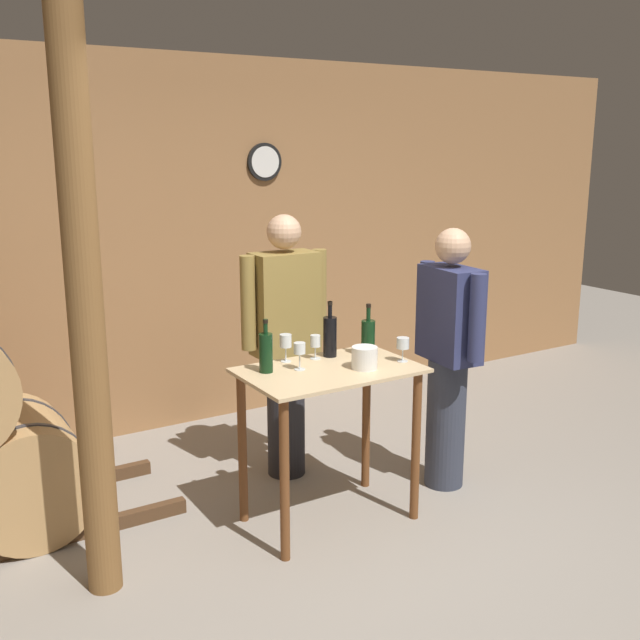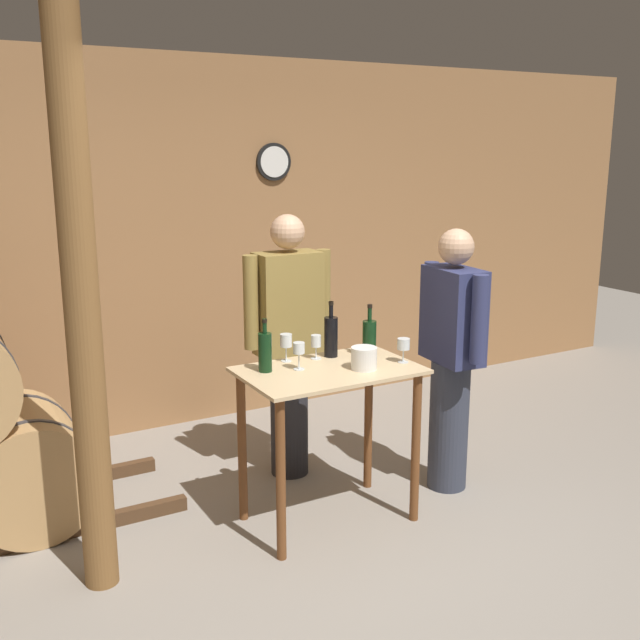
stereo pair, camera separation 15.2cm
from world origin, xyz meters
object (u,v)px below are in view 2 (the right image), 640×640
Objects in this scene: wine_bottle_left at (331,336)px; wine_bottle_center at (369,337)px; person_visitor_with_scarf at (452,355)px; ice_bucket at (364,358)px; wine_glass_far_side at (404,345)px; wine_glass_near_left at (299,349)px; wooden_post at (82,312)px; wine_bottle_far_left at (265,351)px; wine_glass_near_center at (286,341)px; wine_glass_near_right at (316,342)px; person_host at (288,341)px.

wine_bottle_left is 1.06× the size of wine_bottle_center.
ice_bucket is at bearing -171.20° from person_visitor_with_scarf.
wine_glass_far_side is (0.29, -0.30, -0.02)m from wine_bottle_left.
wine_glass_near_left is 1.02m from person_visitor_with_scarf.
wine_bottle_left is 2.34× the size of wine_glass_far_side.
wine_bottle_left is at bearing 133.94° from wine_glass_far_side.
wooden_post is at bearing -179.73° from person_visitor_with_scarf.
person_visitor_with_scarf reaches higher than wine_bottle_far_left.
wine_glass_near_center is at bearing 32.17° from wine_bottle_far_left.
person_host is at bearing 82.51° from wine_glass_near_right.
wine_bottle_left is 2.32× the size of wine_glass_near_right.
person_visitor_with_scarf is (0.53, -0.10, -0.16)m from wine_bottle_center.
wine_glass_near_center is at bearing 163.74° from wine_bottle_center.
person_host is at bearing 61.49° from wine_glass_near_center.
ice_bucket is (1.43, -0.10, -0.40)m from wooden_post.
wine_bottle_left is at bearing 26.05° from wine_glass_near_left.
wine_glass_near_right is 0.48m from person_host.
person_visitor_with_scarf is (0.76, -0.65, -0.04)m from person_host.
wine_glass_far_side is 0.84m from person_host.
wine_bottle_left is 0.48m from person_host.
wine_bottle_center is 2.20× the size of wine_glass_far_side.
person_host is (1.37, 0.66, -0.47)m from wooden_post.
person_host reaches higher than wine_glass_near_right.
wine_glass_near_center is 1.11× the size of ice_bucket.
wine_bottle_far_left is 0.65m from wine_bottle_center.
wooden_post is 1.64m from wine_bottle_center.
person_host is (0.06, 0.46, -0.11)m from wine_glass_near_right.
wine_glass_near_right is at bearing 161.92° from wine_bottle_center.
wooden_post is 8.93× the size of wine_bottle_center.
wine_bottle_left is 0.31m from ice_bucket.
ice_bucket is at bearing -84.05° from wine_bottle_left.
person_host is at bearing 25.94° from wooden_post.
wine_bottle_center reaches higher than ice_bucket.
wine_glass_far_side is at bearing -65.37° from wine_bottle_center.
wine_glass_far_side is (1.69, -0.10, -0.36)m from wooden_post.
wooden_post is at bearing -168.01° from wine_glass_near_center.
wine_glass_far_side is at bearing -166.04° from person_visitor_with_scarf.
person_host is at bearing 95.17° from ice_bucket.
wine_glass_near_center is 1.13× the size of wine_glass_near_right.
wine_bottle_left is at bearing -8.04° from wine_glass_near_center.
wooden_post is 17.93× the size of wine_glass_near_left.
wooden_post reaches higher than wine_glass_near_center.
wine_bottle_left is at bearing 165.06° from person_visitor_with_scarf.
person_visitor_with_scarf reaches higher than wine_glass_far_side.
wine_glass_near_left is 1.10× the size of wine_glass_far_side.
wooden_post is 8.41× the size of wine_bottle_left.
wine_glass_far_side is (0.74, -0.22, -0.01)m from wine_bottle_far_left.
person_host is (0.23, 0.42, -0.13)m from wine_glass_near_center.
wine_bottle_left is 0.22m from wine_bottle_center.
wine_glass_near_right is 0.09× the size of person_visitor_with_scarf.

